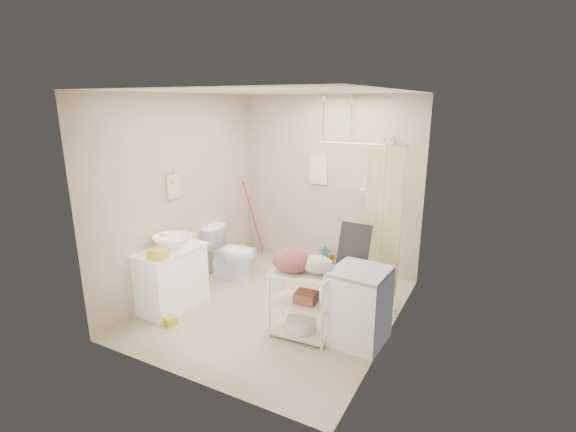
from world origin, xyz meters
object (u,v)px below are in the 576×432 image
at_px(vanity, 172,278).
at_px(laundry_rack, 301,298).
at_px(washing_machine, 359,306).
at_px(toilet, 231,252).

relative_size(vanity, laundry_rack, 0.97).
bearing_deg(vanity, washing_machine, 11.57).
relative_size(vanity, toilet, 1.14).
xyz_separation_m(toilet, laundry_rack, (1.60, -0.95, 0.07)).
relative_size(toilet, washing_machine, 0.93).
bearing_deg(washing_machine, vanity, -167.88).
bearing_deg(laundry_rack, toilet, 145.97).
bearing_deg(laundry_rack, washing_machine, 15.34).
height_order(toilet, laundry_rack, laundry_rack).
bearing_deg(toilet, laundry_rack, -123.79).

